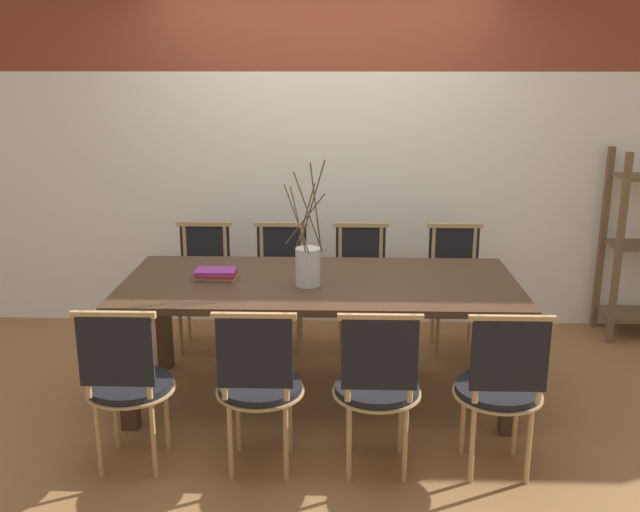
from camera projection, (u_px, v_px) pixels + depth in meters
ground_plane at (320, 396)px, 4.39m from camera, size 16.00×16.00×0.00m
wall_rear at (325, 116)px, 5.27m from camera, size 12.00×0.06×3.20m
dining_table at (320, 295)px, 4.21m from camera, size 2.31×1.04×0.75m
chair_near_leftend at (127, 380)px, 3.50m from camera, size 0.44×0.44×0.88m
chair_near_left at (259, 382)px, 3.48m from camera, size 0.44×0.44×0.88m
chair_near_center at (377, 383)px, 3.46m from camera, size 0.44×0.44×0.88m
chair_near_right at (500, 385)px, 3.45m from camera, size 0.44×0.44×0.88m
chair_far_leftend at (203, 281)px, 5.07m from camera, size 0.44×0.44×0.88m
chair_far_left at (281, 282)px, 5.06m from camera, size 0.44×0.44×0.88m
chair_far_center at (361, 283)px, 5.04m from camera, size 0.44×0.44×0.88m
chair_far_right at (455, 283)px, 5.02m from camera, size 0.44×0.44×0.88m
vase_centerpiece at (308, 265)px, 4.07m from camera, size 0.24×0.27×0.72m
book_stack at (216, 274)px, 4.23m from camera, size 0.25×0.17×0.05m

